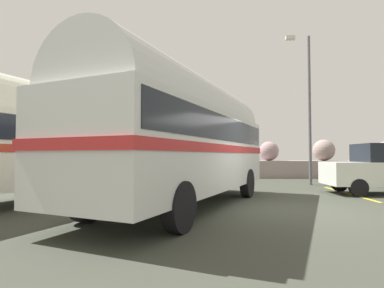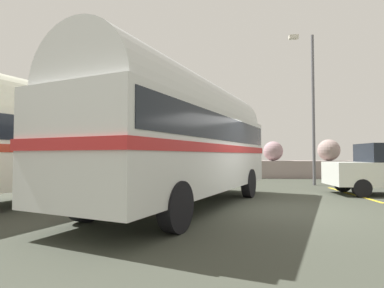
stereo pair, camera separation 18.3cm
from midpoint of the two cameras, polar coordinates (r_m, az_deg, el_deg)
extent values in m
cube|color=#393D33|center=(8.51, 16.52, -11.80)|extent=(32.00, 26.00, 0.02)
cube|color=gray|center=(20.08, 8.70, -4.68)|extent=(31.36, 1.80, 1.10)
sphere|color=#9C9195|center=(22.47, -26.65, -1.27)|extent=(1.20, 1.20, 1.20)
sphere|color=gray|center=(21.48, -15.99, -1.24)|extent=(1.31, 1.31, 1.31)
sphere|color=#9D978F|center=(20.15, -8.27, -2.04)|extent=(0.75, 0.75, 0.75)
cube|color=#949C97|center=(20.01, 3.12, -1.79)|extent=(0.79, 0.95, 0.94)
sphere|color=#A8868D|center=(20.18, 14.02, -1.30)|extent=(1.24, 1.24, 1.24)
sphere|color=gray|center=(21.02, 23.32, -1.07)|extent=(1.35, 1.35, 1.35)
cube|color=yellow|center=(12.81, 26.89, -8.30)|extent=(0.12, 4.40, 0.01)
cylinder|color=black|center=(11.33, -1.10, -6.95)|extent=(0.60, 1.00, 0.96)
cylinder|color=black|center=(10.58, 9.87, -7.26)|extent=(0.60, 1.00, 0.96)
cylinder|color=black|center=(7.00, -19.81, -9.82)|extent=(0.60, 1.00, 0.96)
cylinder|color=black|center=(5.72, -3.30, -11.70)|extent=(0.60, 1.00, 0.96)
cube|color=silver|center=(8.46, -1.82, -1.30)|extent=(5.23, 8.70, 2.10)
cylinder|color=silver|center=(8.54, -1.81, 5.76)|extent=(4.93, 8.32, 2.20)
cube|color=#B42728|center=(8.47, -1.82, -0.95)|extent=(5.31, 8.80, 0.20)
cube|color=black|center=(8.49, -1.82, 2.60)|extent=(5.15, 8.40, 0.64)
cube|color=silver|center=(12.47, 6.81, -5.55)|extent=(2.19, 0.96, 0.28)
cylinder|color=black|center=(12.88, -23.68, -6.19)|extent=(0.61, 1.00, 0.96)
cylinder|color=black|center=(11.34, -16.16, -6.86)|extent=(0.61, 1.00, 0.96)
cube|color=silver|center=(10.35, -30.27, -1.16)|extent=(5.28, 8.70, 2.10)
cylinder|color=silver|center=(10.42, -30.16, 4.62)|extent=(4.98, 8.31, 2.20)
cube|color=#B1341F|center=(10.35, -30.26, -0.87)|extent=(5.36, 8.79, 0.20)
cube|color=black|center=(10.38, -30.21, 2.03)|extent=(5.20, 8.40, 0.64)
cube|color=silver|center=(13.30, -15.09, -5.28)|extent=(2.18, 0.98, 0.28)
cylinder|color=black|center=(11.99, 28.44, -7.24)|extent=(0.62, 0.20, 0.62)
cylinder|color=black|center=(13.38, 25.60, -6.73)|extent=(0.62, 0.20, 0.62)
cube|color=silver|center=(13.21, 31.97, -4.72)|extent=(4.11, 1.72, 0.84)
cylinder|color=#5B5B60|center=(15.89, 20.93, 5.99)|extent=(0.14, 0.14, 7.31)
cube|color=beige|center=(16.44, 17.66, 18.48)|extent=(0.44, 0.24, 0.18)
camera|label=1|loc=(0.09, -90.61, 0.02)|focal=28.37mm
camera|label=2|loc=(0.09, 89.39, -0.02)|focal=28.37mm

